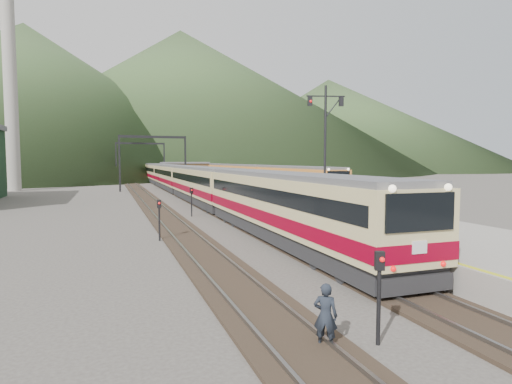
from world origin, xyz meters
name	(u,v)px	position (x,y,z in m)	size (l,w,h in m)	color
ground	(481,331)	(0.00, 0.00, 0.00)	(400.00, 400.00, 0.00)	#47423D
track_main	(193,199)	(0.00, 40.00, 0.07)	(2.60, 200.00, 0.23)	black
track_far	(148,200)	(-5.00, 40.00, 0.07)	(2.60, 200.00, 0.23)	black
track_second	(285,196)	(11.50, 40.00, 0.07)	(2.60, 200.00, 0.23)	black
platform	(245,195)	(5.60, 38.00, 0.50)	(8.00, 100.00, 1.00)	gray
gantry_near	(153,152)	(-2.85, 55.00, 5.59)	(9.55, 0.25, 8.00)	black
gantry_far	(140,155)	(-2.85, 80.00, 5.59)	(9.55, 0.25, 8.00)	black
smokestack	(10,86)	(-22.00, 62.00, 15.00)	(1.80, 1.80, 30.00)	#9E998E
station_shed	(185,170)	(5.60, 78.00, 2.57)	(9.40, 4.40, 3.10)	#4D3A23
hill_a	(26,98)	(-40.00, 190.00, 30.00)	(180.00, 180.00, 60.00)	#374E27
hill_b	(181,100)	(30.00, 230.00, 37.50)	(220.00, 220.00, 75.00)	#374E27
hill_c	(328,124)	(110.00, 210.00, 25.00)	(160.00, 160.00, 50.00)	#374E27
main_train	(185,179)	(0.00, 45.25, 2.14)	(3.13, 85.63, 3.82)	tan
second_train	(244,176)	(11.50, 56.91, 1.99)	(2.89, 59.28, 3.53)	#C67931
signal_mast	(325,139)	(2.67, 13.56, 5.63)	(2.14, 0.70, 7.65)	black
short_signal_a	(379,285)	(-3.06, 0.16, 1.46)	(0.26, 0.23, 2.27)	black
short_signal_b	(191,198)	(-2.91, 25.04, 1.46)	(0.27, 0.24, 2.27)	black
short_signal_c	(159,214)	(-6.49, 15.41, 1.46)	(0.22, 0.17, 2.27)	black
worker	(325,316)	(-4.34, 0.42, 0.78)	(0.57, 0.37, 1.56)	#1D232C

